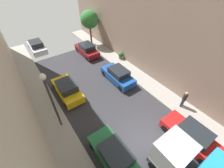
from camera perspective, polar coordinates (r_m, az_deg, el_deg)
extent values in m
plane|color=#2D2D33|center=(12.30, 11.84, -20.14)|extent=(32.00, 32.00, 0.00)
cube|color=gray|center=(15.06, 25.57, -8.55)|extent=(2.00, 44.00, 0.15)
cube|color=#1E6638|center=(10.92, 0.89, -26.35)|extent=(1.76, 4.20, 0.76)
cube|color=#1E2328|center=(10.23, 1.49, -25.50)|extent=(1.56, 2.10, 0.64)
cylinder|color=black|center=(11.53, -7.49, -22.88)|extent=(0.22, 0.64, 0.64)
cylinder|color=black|center=(11.87, -0.61, -19.08)|extent=(0.22, 0.64, 0.64)
cube|color=gold|center=(15.21, -16.90, -2.38)|extent=(1.76, 4.20, 0.76)
cube|color=#1E2328|center=(14.64, -17.20, -0.73)|extent=(1.56, 2.10, 0.64)
cylinder|color=black|center=(16.41, -21.28, -0.94)|extent=(0.22, 0.64, 0.64)
cylinder|color=black|center=(16.65, -16.36, 1.16)|extent=(0.22, 0.64, 0.64)
cylinder|color=black|center=(14.17, -17.18, -7.86)|extent=(0.22, 0.64, 0.64)
cylinder|color=black|center=(14.44, -11.55, -5.30)|extent=(0.22, 0.64, 0.64)
cube|color=silver|center=(24.29, -26.99, 12.43)|extent=(1.76, 4.20, 0.76)
cube|color=#1E2328|center=(23.87, -27.42, 13.75)|extent=(1.56, 2.10, 0.64)
cylinder|color=black|center=(25.73, -29.34, 12.55)|extent=(0.22, 0.64, 0.64)
cylinder|color=black|center=(25.88, -26.06, 13.85)|extent=(0.22, 0.64, 0.64)
cylinder|color=black|center=(22.93, -27.67, 9.85)|extent=(0.22, 0.64, 0.64)
cylinder|color=black|center=(23.10, -24.04, 11.30)|extent=(0.22, 0.64, 0.64)
cube|color=red|center=(12.90, 27.91, -17.52)|extent=(1.76, 4.20, 0.76)
cube|color=#1E2328|center=(12.35, 29.55, -16.18)|extent=(1.56, 2.10, 0.64)
cylinder|color=black|center=(12.86, 19.96, -15.89)|extent=(0.22, 0.64, 0.64)
cylinder|color=black|center=(13.78, 24.04, -12.21)|extent=(0.22, 0.64, 0.64)
cylinder|color=black|center=(12.58, 31.76, -24.37)|extent=(0.22, 0.64, 0.64)
cylinder|color=black|center=(13.52, 35.00, -19.82)|extent=(0.22, 0.64, 0.64)
cube|color=#194799|center=(16.24, 2.23, 3.00)|extent=(1.76, 4.20, 0.76)
cube|color=#1E2328|center=(15.72, 2.63, 4.72)|extent=(1.56, 2.10, 0.64)
cylinder|color=black|center=(17.02, -3.06, 4.09)|extent=(0.22, 0.64, 0.64)
cylinder|color=black|center=(17.74, 1.17, 5.88)|extent=(0.22, 0.64, 0.64)
cylinder|color=black|center=(15.11, 3.43, -1.74)|extent=(0.22, 0.64, 0.64)
cylinder|color=black|center=(15.91, 7.84, 0.53)|extent=(0.22, 0.64, 0.64)
cube|color=maroon|center=(21.30, -9.66, 12.62)|extent=(1.76, 4.20, 0.76)
cube|color=#1E2328|center=(20.85, -9.68, 14.14)|extent=(1.56, 2.10, 0.64)
cylinder|color=black|center=(22.40, -13.32, 12.94)|extent=(0.22, 0.64, 0.64)
cylinder|color=black|center=(22.94, -9.73, 14.18)|extent=(0.22, 0.64, 0.64)
cylinder|color=black|center=(19.91, -9.44, 9.67)|extent=(0.22, 0.64, 0.64)
cylinder|color=black|center=(20.52, -5.56, 11.10)|extent=(0.22, 0.64, 0.64)
cube|color=#B7B7BC|center=(10.31, 22.73, -23.18)|extent=(2.10, 1.80, 1.70)
cylinder|color=black|center=(11.10, 16.42, -28.76)|extent=(0.30, 0.96, 0.96)
cylinder|color=black|center=(11.98, 23.08, -22.47)|extent=(0.30, 0.96, 0.96)
cylinder|color=#2D334C|center=(14.79, 25.37, -6.73)|extent=(0.18, 0.18, 0.82)
cylinder|color=#2D334C|center=(14.95, 25.84, -6.33)|extent=(0.18, 0.18, 0.82)
cylinder|color=#262626|center=(14.38, 26.44, -4.57)|extent=(0.36, 0.36, 0.64)
sphere|color=tan|center=(14.09, 27.00, -3.26)|extent=(0.24, 0.24, 0.24)
cylinder|color=brown|center=(23.50, -8.17, 18.22)|extent=(0.27, 0.27, 2.69)
sphere|color=#2D7233|center=(22.71, -8.76, 23.50)|extent=(2.50, 2.50, 2.50)
cylinder|color=brown|center=(19.97, 3.33, 10.22)|extent=(0.45, 0.45, 0.29)
sphere|color=#23602D|center=(19.76, 3.38, 11.23)|extent=(0.66, 0.66, 0.66)
cylinder|color=#333338|center=(11.41, -21.60, -7.72)|extent=(0.16, 0.16, 4.78)
sphere|color=white|center=(9.73, -25.36, 2.47)|extent=(0.44, 0.44, 0.44)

